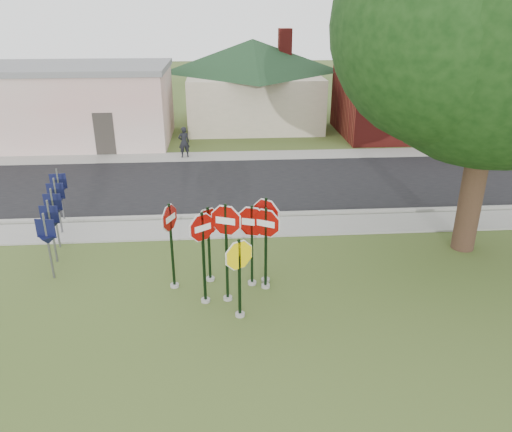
{
  "coord_description": "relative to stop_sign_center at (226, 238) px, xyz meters",
  "views": [
    {
      "loc": [
        -0.14,
        -10.3,
        7.25
      ],
      "look_at": [
        0.75,
        2.0,
        1.96
      ],
      "focal_mm": 35.0,
      "sensor_mm": 36.0,
      "label": 1
    }
  ],
  "objects": [
    {
      "name": "sidewalk_far",
      "position": [
        0.07,
        13.29,
        -1.77
      ],
      "size": [
        60.0,
        1.6,
        0.06
      ],
      "primitive_type": "cube",
      "color": "gray",
      "rests_on": "ground"
    },
    {
      "name": "building_house",
      "position": [
        2.07,
        20.99,
        1.85
      ],
      "size": [
        11.6,
        11.6,
        6.2
      ],
      "color": "beige",
      "rests_on": "ground"
    },
    {
      "name": "stop_sign_back_left",
      "position": [
        -0.47,
        1.04,
        -0.38
      ],
      "size": [
        0.93,
        0.53,
        2.34
      ],
      "color": "gray",
      "rests_on": "ground"
    },
    {
      "name": "pedestrian",
      "position": [
        -1.9,
        13.24,
        -0.97
      ],
      "size": [
        0.64,
        0.49,
        1.54
      ],
      "primitive_type": "imported",
      "rotation": [
        0.0,
        0.0,
        3.39
      ],
      "color": "black",
      "rests_on": "sidewalk_far"
    },
    {
      "name": "ground",
      "position": [
        0.07,
        -1.01,
        -1.8
      ],
      "size": [
        120.0,
        120.0,
        0.0
      ],
      "primitive_type": "plane",
      "color": "#3F531F",
      "rests_on": "ground"
    },
    {
      "name": "stop_sign_center",
      "position": [
        0.0,
        0.0,
        0.0
      ],
      "size": [
        1.03,
        0.43,
        2.84
      ],
      "color": "gray",
      "rests_on": "ground"
    },
    {
      "name": "oak_tree",
      "position": [
        7.57,
        2.49,
        5.17
      ],
      "size": [
        11.96,
        11.36,
        11.15
      ],
      "color": "#302115",
      "rests_on": "ground"
    },
    {
      "name": "route_sign_row",
      "position": [
        -5.33,
        3.49,
        -0.58
      ],
      "size": [
        1.43,
        4.63,
        2.0
      ],
      "color": "#59595E",
      "rests_on": "ground"
    },
    {
      "name": "stop_sign_far_right",
      "position": [
        1.08,
        0.87,
        -0.14
      ],
      "size": [
        0.91,
        0.74,
        2.64
      ],
      "color": "gray",
      "rests_on": "ground"
    },
    {
      "name": "stop_sign_far_left",
      "position": [
        -1.46,
        0.75,
        -0.22
      ],
      "size": [
        0.43,
        0.91,
        2.57
      ],
      "color": "gray",
      "rests_on": "ground"
    },
    {
      "name": "curb",
      "position": [
        0.07,
        5.49,
        -1.73
      ],
      "size": [
        60.0,
        0.2,
        0.14
      ],
      "primitive_type": "cube",
      "color": "gray",
      "rests_on": "ground"
    },
    {
      "name": "stop_sign_back_right",
      "position": [
        0.69,
        0.74,
        -0.25
      ],
      "size": [
        1.1,
        0.4,
        2.49
      ],
      "color": "gray",
      "rests_on": "ground"
    },
    {
      "name": "building_brick",
      "position": [
        12.07,
        17.49,
        0.61
      ],
      "size": [
        10.2,
        6.2,
        4.75
      ],
      "color": "maroon",
      "rests_on": "ground"
    },
    {
      "name": "building_stucco",
      "position": [
        -8.93,
        16.99,
        0.35
      ],
      "size": [
        12.2,
        6.2,
        4.2
      ],
      "color": "silver",
      "rests_on": "ground"
    },
    {
      "name": "road",
      "position": [
        0.07,
        8.99,
        -1.78
      ],
      "size": [
        60.0,
        7.0,
        0.04
      ],
      "primitive_type": "cube",
      "color": "black",
      "rests_on": "ground"
    },
    {
      "name": "stop_sign_left",
      "position": [
        -0.59,
        -0.06,
        -0.16
      ],
      "size": [
        0.84,
        0.6,
        2.65
      ],
      "color": "gray",
      "rests_on": "ground"
    },
    {
      "name": "sidewalk_near",
      "position": [
        0.07,
        4.49,
        -1.77
      ],
      "size": [
        60.0,
        1.6,
        0.06
      ],
      "primitive_type": "cube",
      "color": "gray",
      "rests_on": "ground"
    },
    {
      "name": "stop_sign_yellow",
      "position": [
        0.29,
        -0.78,
        -0.46
      ],
      "size": [
        0.91,
        0.53,
        2.23
      ],
      "color": "gray",
      "rests_on": "ground"
    },
    {
      "name": "stop_sign_right",
      "position": [
        1.05,
        0.54,
        -0.27
      ],
      "size": [
        0.96,
        0.53,
        2.48
      ],
      "color": "gray",
      "rests_on": "ground"
    }
  ]
}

